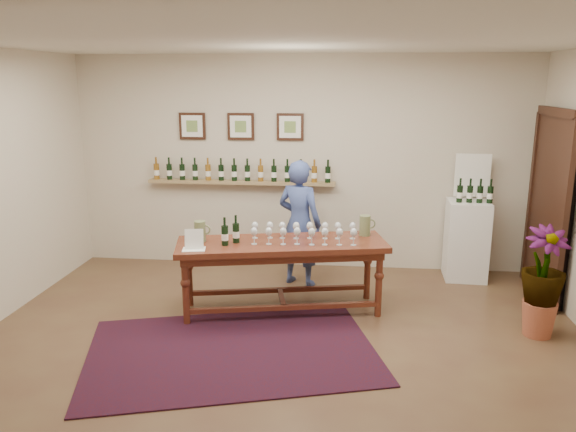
# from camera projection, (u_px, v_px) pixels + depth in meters

# --- Properties ---
(ground) EXTENTS (6.00, 6.00, 0.00)m
(ground) POSITION_uv_depth(u_px,v_px,m) (279.00, 349.00, 5.31)
(ground) COLOR #513223
(ground) RESTS_ON ground
(room_shell) EXTENTS (6.00, 6.00, 6.00)m
(room_shell) POSITION_uv_depth(u_px,v_px,m) (475.00, 198.00, 6.62)
(room_shell) COLOR beige
(room_shell) RESTS_ON ground
(rug) EXTENTS (3.03, 2.43, 0.01)m
(rug) POSITION_uv_depth(u_px,v_px,m) (232.00, 351.00, 5.25)
(rug) COLOR #480D0E
(rug) RESTS_ON ground
(tasting_table) EXTENTS (2.33, 1.16, 0.79)m
(tasting_table) POSITION_uv_depth(u_px,v_px,m) (282.00, 252.00, 6.03)
(tasting_table) COLOR #4D1713
(tasting_table) RESTS_ON ground
(table_glasses) EXTENTS (1.41, 0.43, 0.19)m
(table_glasses) POSITION_uv_depth(u_px,v_px,m) (304.00, 233.00, 5.98)
(table_glasses) COLOR silver
(table_glasses) RESTS_ON tasting_table
(table_bottles) EXTENTS (0.31, 0.23, 0.30)m
(table_bottles) POSITION_uv_depth(u_px,v_px,m) (230.00, 230.00, 5.88)
(table_bottles) COLOR black
(table_bottles) RESTS_ON tasting_table
(pitcher_left) EXTENTS (0.18, 0.18, 0.22)m
(pitcher_left) POSITION_uv_depth(u_px,v_px,m) (200.00, 231.00, 5.98)
(pitcher_left) COLOR #687347
(pitcher_left) RESTS_ON tasting_table
(pitcher_right) EXTENTS (0.15, 0.15, 0.23)m
(pitcher_right) POSITION_uv_depth(u_px,v_px,m) (365.00, 225.00, 6.22)
(pitcher_right) COLOR #687347
(pitcher_right) RESTS_ON tasting_table
(menu_card) EXTENTS (0.26, 0.21, 0.21)m
(menu_card) POSITION_uv_depth(u_px,v_px,m) (194.00, 239.00, 5.71)
(menu_card) COLOR white
(menu_card) RESTS_ON tasting_table
(display_pedestal) EXTENTS (0.52, 0.52, 1.00)m
(display_pedestal) POSITION_uv_depth(u_px,v_px,m) (466.00, 240.00, 7.10)
(display_pedestal) COLOR white
(display_pedestal) RESTS_ON ground
(pedestal_bottles) EXTENTS (0.28, 0.09, 0.28)m
(pedestal_bottles) POSITION_uv_depth(u_px,v_px,m) (475.00, 192.00, 6.87)
(pedestal_bottles) COLOR black
(pedestal_bottles) RESTS_ON display_pedestal
(info_sign) EXTENTS (0.44, 0.04, 0.60)m
(info_sign) POSITION_uv_depth(u_px,v_px,m) (472.00, 175.00, 7.07)
(info_sign) COLOR white
(info_sign) RESTS_ON display_pedestal
(potted_plant) EXTENTS (0.58, 0.58, 0.96)m
(potted_plant) POSITION_uv_depth(u_px,v_px,m) (542.00, 282.00, 5.46)
(potted_plant) COLOR #A75237
(potted_plant) RESTS_ON ground
(person) EXTENTS (0.67, 0.56, 1.55)m
(person) POSITION_uv_depth(u_px,v_px,m) (300.00, 223.00, 6.82)
(person) COLOR #3B4C8B
(person) RESTS_ON ground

